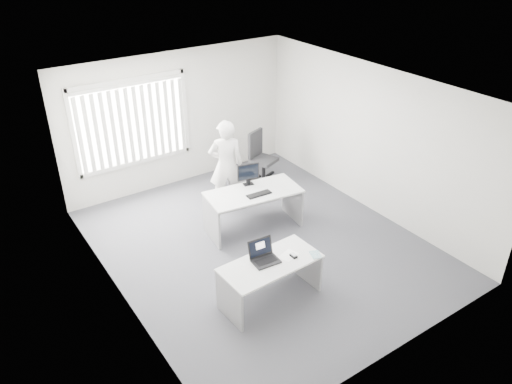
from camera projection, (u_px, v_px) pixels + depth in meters
ground at (261, 245)px, 8.76m from camera, size 6.00×6.00×0.00m
wall_back at (178, 119)px, 10.26m from camera, size 5.00×0.02×2.80m
wall_front at (405, 268)px, 5.91m from camera, size 5.00×0.02×2.80m
wall_left at (112, 220)px, 6.85m from camera, size 0.02×6.00×2.80m
wall_right at (371, 140)px, 9.31m from camera, size 0.02×6.00×2.80m
ceiling at (262, 89)px, 7.41m from camera, size 5.00×6.00×0.02m
window at (132, 123)px, 9.66m from camera, size 2.32×0.06×1.76m
blinds at (134, 125)px, 9.63m from camera, size 2.20×0.10×1.50m
desk_near at (270, 273)px, 7.29m from camera, size 1.52×0.76×0.68m
desk_far at (253, 202)px, 8.97m from camera, size 1.77×1.00×0.77m
office_chair at (262, 165)px, 10.76m from camera, size 0.82×0.82×1.11m
person at (226, 165)px, 9.48m from camera, size 0.78×0.67×1.81m
laptop at (266, 254)px, 7.13m from camera, size 0.41×0.37×0.30m
paper_sheet at (289, 255)px, 7.34m from camera, size 0.32×0.27×0.00m
mouse at (294, 255)px, 7.30m from camera, size 0.07×0.11×0.05m
booklet at (316, 255)px, 7.35m from camera, size 0.20×0.23×0.01m
keyboard at (259, 194)px, 8.76m from camera, size 0.46×0.18×0.02m
monitor at (248, 174)px, 9.00m from camera, size 0.43×0.21×0.41m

